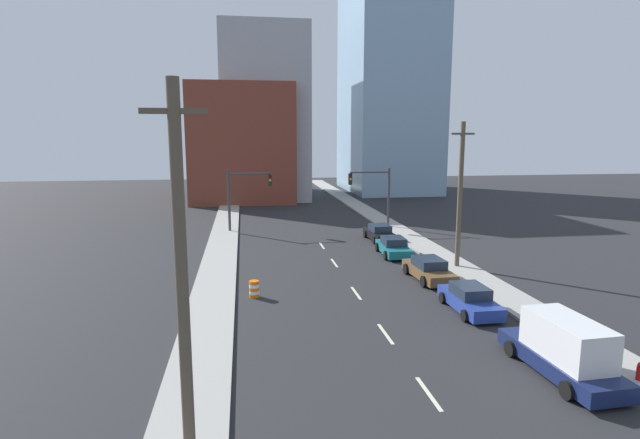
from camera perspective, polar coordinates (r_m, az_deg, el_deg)
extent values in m
cube|color=#9E9B93|center=(54.40, -10.59, -0.07)|extent=(2.50, 92.48, 0.16)
cube|color=#9E9B93|center=(56.26, 6.28, 0.35)|extent=(2.50, 92.48, 0.16)
cube|color=beige|center=(19.09, 12.30, -18.84)|extent=(0.16, 2.40, 0.01)
cube|color=beige|center=(23.75, 7.49, -12.82)|extent=(0.16, 2.40, 0.01)
cube|color=beige|center=(29.29, 4.15, -8.39)|extent=(0.16, 2.40, 0.01)
cube|color=beige|center=(35.92, 1.64, -4.98)|extent=(0.16, 2.40, 0.01)
cube|color=beige|center=(41.43, 0.21, -3.01)|extent=(0.16, 2.40, 0.01)
cube|color=brown|center=(72.70, -8.92, 8.58)|extent=(14.00, 16.00, 15.86)
cube|color=#A8A8AD|center=(76.82, -6.50, 11.67)|extent=(12.00, 20.00, 23.86)
cube|color=#8CADC6|center=(84.85, 7.83, 17.25)|extent=(13.00, 20.00, 41.04)
cylinder|color=#38383D|center=(47.52, -10.36, 2.07)|extent=(0.24, 0.24, 5.92)
cylinder|color=#38383D|center=(47.24, -8.09, 5.21)|extent=(3.88, 0.16, 0.16)
cube|color=black|center=(47.36, -5.72, 4.51)|extent=(0.34, 0.32, 1.10)
cylinder|color=#4C0C0C|center=(47.16, -5.72, 4.90)|extent=(0.22, 0.04, 0.22)
cylinder|color=yellow|center=(47.19, -5.71, 4.49)|extent=(0.22, 0.04, 0.22)
cylinder|color=#0C3F14|center=(47.22, -5.71, 4.08)|extent=(0.22, 0.04, 0.22)
cylinder|color=#38383D|center=(49.54, 7.84, 2.44)|extent=(0.24, 0.24, 5.92)
cylinder|color=#38383D|center=(48.77, 5.72, 5.39)|extent=(3.88, 0.16, 0.16)
cube|color=black|center=(48.38, 3.47, 4.64)|extent=(0.34, 0.32, 1.10)
cylinder|color=#4C0C0C|center=(48.18, 3.52, 5.03)|extent=(0.22, 0.04, 0.22)
cylinder|color=yellow|center=(48.21, 3.51, 4.62)|extent=(0.22, 0.04, 0.22)
cylinder|color=#0C3F14|center=(48.24, 3.51, 4.22)|extent=(0.22, 0.04, 0.22)
cylinder|color=brown|center=(13.16, -15.46, -7.66)|extent=(0.32, 0.32, 10.39)
cube|color=brown|center=(12.61, -16.36, 11.81)|extent=(1.60, 0.14, 0.14)
cylinder|color=brown|center=(34.94, 15.70, 2.55)|extent=(0.32, 0.32, 9.94)
cube|color=brown|center=(34.70, 16.01, 9.40)|extent=(1.60, 0.14, 0.14)
cylinder|color=orange|center=(28.75, -7.51, -8.60)|extent=(0.56, 0.56, 0.19)
cylinder|color=white|center=(28.69, -7.52, -8.24)|extent=(0.56, 0.56, 0.19)
cylinder|color=orange|center=(28.64, -7.53, -7.88)|extent=(0.56, 0.56, 0.19)
cylinder|color=white|center=(28.58, -7.54, -7.51)|extent=(0.56, 0.56, 0.19)
cylinder|color=orange|center=(28.53, -7.54, -7.15)|extent=(0.56, 0.56, 0.19)
cylinder|color=red|center=(22.48, 32.72, -14.77)|extent=(0.26, 0.26, 0.65)
cube|color=#141E47|center=(21.84, 25.74, -14.41)|extent=(2.14, 5.70, 0.62)
cube|color=silver|center=(21.24, 26.41, -12.07)|extent=(1.82, 3.55, 1.48)
cylinder|color=black|center=(22.68, 20.96, -13.62)|extent=(0.25, 0.67, 0.66)
cylinder|color=black|center=(23.74, 25.11, -12.85)|extent=(0.25, 0.67, 0.66)
cylinder|color=black|center=(20.10, 26.42, -17.09)|extent=(0.25, 0.67, 0.66)
cylinder|color=black|center=(21.29, 30.83, -15.94)|extent=(0.25, 0.67, 0.66)
cube|color=navy|center=(27.38, 16.72, -9.02)|extent=(1.72, 4.50, 0.63)
cube|color=#1E2838|center=(27.20, 16.78, -7.81)|extent=(1.51, 2.03, 0.58)
cylinder|color=black|center=(28.29, 13.84, -8.67)|extent=(0.22, 0.60, 0.60)
cylinder|color=black|center=(29.00, 17.12, -8.37)|extent=(0.22, 0.60, 0.60)
cylinder|color=black|center=(25.89, 16.24, -10.51)|extent=(0.22, 0.60, 0.60)
cylinder|color=black|center=(26.66, 19.76, -10.10)|extent=(0.22, 0.60, 0.60)
cube|color=brown|center=(32.50, 12.32, -5.86)|extent=(2.01, 4.83, 0.61)
cube|color=#1E2838|center=(32.34, 12.36, -4.84)|extent=(1.69, 2.20, 0.58)
cylinder|color=black|center=(33.50, 9.82, -5.58)|extent=(0.25, 0.70, 0.70)
cylinder|color=black|center=(34.21, 12.79, -5.37)|extent=(0.25, 0.70, 0.70)
cylinder|color=black|center=(30.87, 11.77, -6.96)|extent=(0.25, 0.70, 0.70)
cylinder|color=black|center=(31.63, 14.95, -6.68)|extent=(0.25, 0.70, 0.70)
cube|color=#196B75|center=(38.52, 8.39, -3.33)|extent=(2.00, 4.64, 0.62)
cube|color=#1E2838|center=(38.39, 8.41, -2.46)|extent=(1.68, 2.12, 0.58)
cylinder|color=black|center=(39.67, 6.56, -3.14)|extent=(0.25, 0.70, 0.69)
cylinder|color=black|center=(40.12, 9.17, -3.05)|extent=(0.25, 0.70, 0.69)
cylinder|color=black|center=(36.99, 7.53, -4.09)|extent=(0.25, 0.70, 0.69)
cylinder|color=black|center=(37.48, 10.31, -3.98)|extent=(0.25, 0.70, 0.69)
cube|color=black|center=(43.79, 6.85, -1.75)|extent=(1.98, 4.46, 0.62)
cube|color=#1E2838|center=(43.67, 6.86, -0.98)|extent=(1.66, 2.04, 0.58)
cylinder|color=black|center=(44.82, 5.18, -1.68)|extent=(0.25, 0.64, 0.63)
cylinder|color=black|center=(45.37, 7.42, -1.58)|extent=(0.25, 0.64, 0.63)
cylinder|color=black|center=(42.27, 6.22, -2.38)|extent=(0.25, 0.64, 0.63)
cylinder|color=black|center=(42.86, 8.58, -2.27)|extent=(0.25, 0.64, 0.63)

